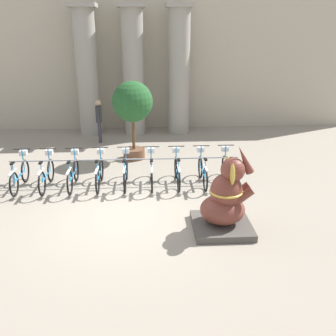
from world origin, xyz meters
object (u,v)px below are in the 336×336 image
(bicycle_1, at_px, (47,174))
(bicycle_2, at_px, (73,174))
(bicycle_4, at_px, (126,172))
(potted_tree, at_px, (133,106))
(bicycle_7, at_px, (203,171))
(person_pedestrian, at_px, (99,117))
(bicycle_6, at_px, (177,171))
(elephant_statue, at_px, (225,202))
(bicycle_3, at_px, (100,173))
(bicycle_8, at_px, (228,170))
(bicycle_0, at_px, (20,175))
(bicycle_5, at_px, (151,172))

(bicycle_1, relative_size, bicycle_2, 1.00)
(bicycle_4, height_order, potted_tree, potted_tree)
(bicycle_7, distance_m, person_pedestrian, 5.64)
(bicycle_6, height_order, elephant_statue, elephant_statue)
(bicycle_3, relative_size, bicycle_8, 1.00)
(bicycle_4, distance_m, bicycle_7, 2.20)
(bicycle_8, xyz_separation_m, elephant_statue, (-0.63, -2.65, 0.26))
(bicycle_2, relative_size, bicycle_3, 1.00)
(elephant_statue, bearing_deg, bicycle_7, 92.30)
(bicycle_0, xyz_separation_m, bicycle_3, (2.20, 0.02, 0.00))
(bicycle_3, bearing_deg, bicycle_2, -178.10)
(bicycle_1, xyz_separation_m, bicycle_3, (1.47, 0.03, 0.00))
(bicycle_5, distance_m, person_pedestrian, 4.90)
(bicycle_1, distance_m, bicycle_2, 0.73)
(bicycle_1, xyz_separation_m, bicycle_8, (5.13, 0.05, 0.00))
(bicycle_6, distance_m, potted_tree, 3.08)
(bicycle_0, distance_m, bicycle_4, 2.93)
(bicycle_4, xyz_separation_m, person_pedestrian, (-1.22, 4.44, 0.60))
(bicycle_2, bearing_deg, bicycle_5, 0.49)
(bicycle_4, xyz_separation_m, elephant_statue, (2.31, -2.63, 0.26))
(bicycle_8, distance_m, potted_tree, 3.92)
(bicycle_4, bearing_deg, bicycle_2, -178.69)
(bicycle_1, xyz_separation_m, bicycle_4, (2.20, 0.04, 0.00))
(bicycle_1, relative_size, bicycle_7, 1.00)
(bicycle_5, height_order, bicycle_8, same)
(bicycle_0, bearing_deg, bicycle_1, -0.27)
(bicycle_8, height_order, elephant_statue, elephant_statue)
(bicycle_0, distance_m, bicycle_7, 5.13)
(bicycle_2, height_order, bicycle_6, same)
(bicycle_6, xyz_separation_m, elephant_statue, (0.84, -2.62, 0.26))
(bicycle_2, height_order, potted_tree, potted_tree)
(bicycle_5, xyz_separation_m, elephant_statue, (1.57, -2.62, 0.26))
(bicycle_7, bearing_deg, elephant_statue, -87.70)
(bicycle_5, relative_size, elephant_statue, 0.85)
(bicycle_0, distance_m, elephant_statue, 5.86)
(elephant_statue, height_order, potted_tree, potted_tree)
(bicycle_4, height_order, person_pedestrian, person_pedestrian)
(bicycle_7, bearing_deg, person_pedestrian, 127.60)
(bicycle_3, bearing_deg, bicycle_6, -0.11)
(person_pedestrian, bearing_deg, elephant_statue, -63.49)
(elephant_statue, bearing_deg, bicycle_6, 107.75)
(bicycle_4, height_order, bicycle_8, same)
(elephant_statue, height_order, person_pedestrian, elephant_statue)
(bicycle_3, relative_size, bicycle_4, 1.00)
(bicycle_1, bearing_deg, bicycle_3, 1.04)
(bicycle_2, distance_m, bicycle_5, 2.20)
(bicycle_1, relative_size, bicycle_8, 1.00)
(bicycle_4, xyz_separation_m, bicycle_8, (2.93, 0.01, 0.00))
(bicycle_3, height_order, bicycle_4, same)
(elephant_statue, bearing_deg, bicycle_2, 145.41)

